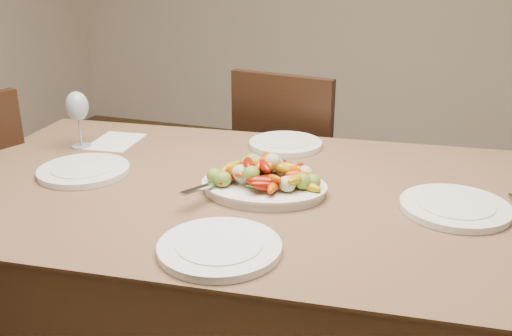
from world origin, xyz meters
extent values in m
cube|color=brown|center=(0.03, 0.17, 0.38)|extent=(1.93, 1.22, 0.76)
ellipsoid|color=white|center=(0.06, 0.15, 0.77)|extent=(0.36, 0.28, 0.02)
cylinder|color=white|center=(-0.50, 0.11, 0.77)|extent=(0.27, 0.27, 0.02)
cylinder|color=white|center=(0.56, 0.20, 0.77)|extent=(0.28, 0.28, 0.02)
cylinder|color=white|center=(0.00, 0.55, 0.77)|extent=(0.25, 0.25, 0.02)
cylinder|color=white|center=(0.07, -0.20, 0.77)|extent=(0.28, 0.28, 0.02)
cube|color=silver|center=(-0.58, 0.40, 0.76)|extent=(0.17, 0.23, 0.00)
camera|label=1|loc=(0.51, -1.23, 1.38)|focal=40.00mm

